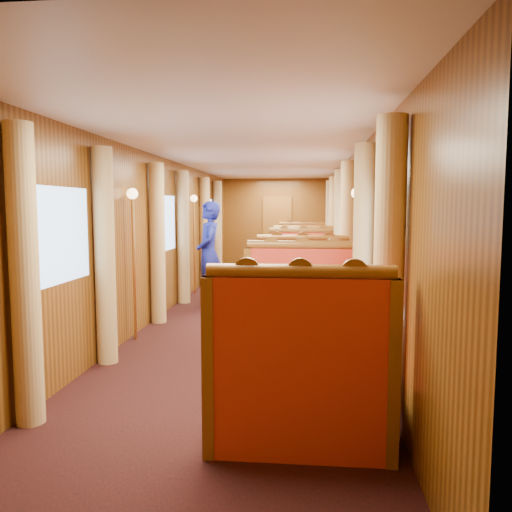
# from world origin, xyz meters

# --- Properties ---
(floor) EXTENTS (3.00, 12.00, 0.01)m
(floor) POSITION_xyz_m (0.00, 0.00, 0.00)
(floor) COLOR black
(floor) RESTS_ON ground
(ceiling) EXTENTS (3.00, 12.00, 0.01)m
(ceiling) POSITION_xyz_m (0.00, 0.00, 2.50)
(ceiling) COLOR silver
(ceiling) RESTS_ON wall_left
(wall_far) EXTENTS (3.00, 0.01, 2.50)m
(wall_far) POSITION_xyz_m (0.00, 6.00, 1.25)
(wall_far) COLOR brown
(wall_far) RESTS_ON floor
(wall_near) EXTENTS (3.00, 0.01, 2.50)m
(wall_near) POSITION_xyz_m (0.00, -6.00, 1.25)
(wall_near) COLOR brown
(wall_near) RESTS_ON floor
(wall_left) EXTENTS (0.01, 12.00, 2.50)m
(wall_left) POSITION_xyz_m (-1.50, 0.00, 1.25)
(wall_left) COLOR brown
(wall_left) RESTS_ON floor
(wall_right) EXTENTS (0.01, 12.00, 2.50)m
(wall_right) POSITION_xyz_m (1.50, 0.00, 1.25)
(wall_right) COLOR brown
(wall_right) RESTS_ON floor
(doorway_far) EXTENTS (0.80, 0.04, 2.00)m
(doorway_far) POSITION_xyz_m (0.00, 5.97, 1.00)
(doorway_far) COLOR brown
(doorway_far) RESTS_ON floor
(table_near) EXTENTS (1.05, 0.72, 0.75)m
(table_near) POSITION_xyz_m (0.75, -3.50, 0.38)
(table_near) COLOR white
(table_near) RESTS_ON floor
(banquette_near_fwd) EXTENTS (1.30, 0.55, 1.34)m
(banquette_near_fwd) POSITION_xyz_m (0.75, -4.51, 0.42)
(banquette_near_fwd) COLOR #AB1319
(banquette_near_fwd) RESTS_ON floor
(banquette_near_aft) EXTENTS (1.30, 0.55, 1.34)m
(banquette_near_aft) POSITION_xyz_m (0.75, -2.49, 0.42)
(banquette_near_aft) COLOR #AB1319
(banquette_near_aft) RESTS_ON floor
(table_mid) EXTENTS (1.05, 0.72, 0.75)m
(table_mid) POSITION_xyz_m (0.75, 0.00, 0.38)
(table_mid) COLOR white
(table_mid) RESTS_ON floor
(banquette_mid_fwd) EXTENTS (1.30, 0.55, 1.34)m
(banquette_mid_fwd) POSITION_xyz_m (0.75, -1.01, 0.42)
(banquette_mid_fwd) COLOR #AB1319
(banquette_mid_fwd) RESTS_ON floor
(banquette_mid_aft) EXTENTS (1.30, 0.55, 1.34)m
(banquette_mid_aft) POSITION_xyz_m (0.75, 1.01, 0.42)
(banquette_mid_aft) COLOR #AB1319
(banquette_mid_aft) RESTS_ON floor
(table_far) EXTENTS (1.05, 0.72, 0.75)m
(table_far) POSITION_xyz_m (0.75, 3.50, 0.38)
(table_far) COLOR white
(table_far) RESTS_ON floor
(banquette_far_fwd) EXTENTS (1.30, 0.55, 1.34)m
(banquette_far_fwd) POSITION_xyz_m (0.75, 2.49, 0.42)
(banquette_far_fwd) COLOR #AB1319
(banquette_far_fwd) RESTS_ON floor
(banquette_far_aft) EXTENTS (1.30, 0.55, 1.34)m
(banquette_far_aft) POSITION_xyz_m (0.75, 4.51, 0.42)
(banquette_far_aft) COLOR #AB1319
(banquette_far_aft) RESTS_ON floor
(tea_tray) EXTENTS (0.41, 0.37, 0.01)m
(tea_tray) POSITION_xyz_m (0.65, -3.58, 0.76)
(tea_tray) COLOR silver
(tea_tray) RESTS_ON table_near
(teapot_left) EXTENTS (0.22, 0.20, 0.15)m
(teapot_left) POSITION_xyz_m (0.54, -3.60, 0.82)
(teapot_left) COLOR silver
(teapot_left) RESTS_ON tea_tray
(teapot_right) EXTENTS (0.20, 0.18, 0.13)m
(teapot_right) POSITION_xyz_m (0.71, -3.63, 0.82)
(teapot_right) COLOR silver
(teapot_right) RESTS_ON tea_tray
(teapot_back) EXTENTS (0.18, 0.16, 0.12)m
(teapot_back) POSITION_xyz_m (0.63, -3.42, 0.81)
(teapot_back) COLOR silver
(teapot_back) RESTS_ON tea_tray
(fruit_plate) EXTENTS (0.23, 0.23, 0.05)m
(fruit_plate) POSITION_xyz_m (1.09, -3.60, 0.77)
(fruit_plate) COLOR white
(fruit_plate) RESTS_ON table_near
(cup_inboard) EXTENTS (0.08, 0.08, 0.26)m
(cup_inboard) POSITION_xyz_m (0.35, -3.37, 0.86)
(cup_inboard) COLOR white
(cup_inboard) RESTS_ON table_near
(cup_outboard) EXTENTS (0.08, 0.08, 0.26)m
(cup_outboard) POSITION_xyz_m (0.43, -3.30, 0.86)
(cup_outboard) COLOR white
(cup_outboard) RESTS_ON table_near
(rose_vase_mid) EXTENTS (0.06, 0.06, 0.36)m
(rose_vase_mid) POSITION_xyz_m (0.79, 0.00, 0.93)
(rose_vase_mid) COLOR silver
(rose_vase_mid) RESTS_ON table_mid
(rose_vase_far) EXTENTS (0.06, 0.06, 0.36)m
(rose_vase_far) POSITION_xyz_m (0.78, 3.53, 0.93)
(rose_vase_far) COLOR silver
(rose_vase_far) RESTS_ON table_far
(window_left_near) EXTENTS (0.01, 1.20, 0.90)m
(window_left_near) POSITION_xyz_m (-1.49, -3.50, 1.45)
(window_left_near) COLOR #88ADDC
(window_left_near) RESTS_ON wall_left
(curtain_left_near_a) EXTENTS (0.22, 0.22, 2.35)m
(curtain_left_near_a) POSITION_xyz_m (-1.38, -4.28, 1.18)
(curtain_left_near_a) COLOR #D9B36F
(curtain_left_near_a) RESTS_ON floor
(curtain_left_near_b) EXTENTS (0.22, 0.22, 2.35)m
(curtain_left_near_b) POSITION_xyz_m (-1.38, -2.72, 1.18)
(curtain_left_near_b) COLOR #D9B36F
(curtain_left_near_b) RESTS_ON floor
(window_right_near) EXTENTS (0.01, 1.20, 0.90)m
(window_right_near) POSITION_xyz_m (1.49, -3.50, 1.45)
(window_right_near) COLOR #88ADDC
(window_right_near) RESTS_ON wall_right
(curtain_right_near_a) EXTENTS (0.22, 0.22, 2.35)m
(curtain_right_near_a) POSITION_xyz_m (1.38, -4.28, 1.18)
(curtain_right_near_a) COLOR #D9B36F
(curtain_right_near_a) RESTS_ON floor
(curtain_right_near_b) EXTENTS (0.22, 0.22, 2.35)m
(curtain_right_near_b) POSITION_xyz_m (1.38, -2.72, 1.18)
(curtain_right_near_b) COLOR #D9B36F
(curtain_right_near_b) RESTS_ON floor
(window_left_mid) EXTENTS (0.01, 1.20, 0.90)m
(window_left_mid) POSITION_xyz_m (-1.49, 0.00, 1.45)
(window_left_mid) COLOR #88ADDC
(window_left_mid) RESTS_ON wall_left
(curtain_left_mid_a) EXTENTS (0.22, 0.22, 2.35)m
(curtain_left_mid_a) POSITION_xyz_m (-1.38, -0.78, 1.18)
(curtain_left_mid_a) COLOR #D9B36F
(curtain_left_mid_a) RESTS_ON floor
(curtain_left_mid_b) EXTENTS (0.22, 0.22, 2.35)m
(curtain_left_mid_b) POSITION_xyz_m (-1.38, 0.78, 1.18)
(curtain_left_mid_b) COLOR #D9B36F
(curtain_left_mid_b) RESTS_ON floor
(window_right_mid) EXTENTS (0.01, 1.20, 0.90)m
(window_right_mid) POSITION_xyz_m (1.49, 0.00, 1.45)
(window_right_mid) COLOR #88ADDC
(window_right_mid) RESTS_ON wall_right
(curtain_right_mid_a) EXTENTS (0.22, 0.22, 2.35)m
(curtain_right_mid_a) POSITION_xyz_m (1.38, -0.78, 1.18)
(curtain_right_mid_a) COLOR #D9B36F
(curtain_right_mid_a) RESTS_ON floor
(curtain_right_mid_b) EXTENTS (0.22, 0.22, 2.35)m
(curtain_right_mid_b) POSITION_xyz_m (1.38, 0.78, 1.18)
(curtain_right_mid_b) COLOR #D9B36F
(curtain_right_mid_b) RESTS_ON floor
(window_left_far) EXTENTS (0.01, 1.20, 0.90)m
(window_left_far) POSITION_xyz_m (-1.49, 3.50, 1.45)
(window_left_far) COLOR #88ADDC
(window_left_far) RESTS_ON wall_left
(curtain_left_far_a) EXTENTS (0.22, 0.22, 2.35)m
(curtain_left_far_a) POSITION_xyz_m (-1.38, 2.72, 1.18)
(curtain_left_far_a) COLOR #D9B36F
(curtain_left_far_a) RESTS_ON floor
(curtain_left_far_b) EXTENTS (0.22, 0.22, 2.35)m
(curtain_left_far_b) POSITION_xyz_m (-1.38, 4.28, 1.18)
(curtain_left_far_b) COLOR #D9B36F
(curtain_left_far_b) RESTS_ON floor
(window_right_far) EXTENTS (0.01, 1.20, 0.90)m
(window_right_far) POSITION_xyz_m (1.49, 3.50, 1.45)
(window_right_far) COLOR #88ADDC
(window_right_far) RESTS_ON wall_right
(curtain_right_far_a) EXTENTS (0.22, 0.22, 2.35)m
(curtain_right_far_a) POSITION_xyz_m (1.38, 2.72, 1.18)
(curtain_right_far_a) COLOR #D9B36F
(curtain_right_far_a) RESTS_ON floor
(curtain_right_far_b) EXTENTS (0.22, 0.22, 2.35)m
(curtain_right_far_b) POSITION_xyz_m (1.38, 4.28, 1.18)
(curtain_right_far_b) COLOR #D9B36F
(curtain_right_far_b) RESTS_ON floor
(sconce_left_fore) EXTENTS (0.14, 0.14, 1.95)m
(sconce_left_fore) POSITION_xyz_m (-1.40, -1.75, 1.38)
(sconce_left_fore) COLOR #BF8C3F
(sconce_left_fore) RESTS_ON floor
(sconce_right_fore) EXTENTS (0.14, 0.14, 1.95)m
(sconce_right_fore) POSITION_xyz_m (1.40, -1.75, 1.38)
(sconce_right_fore) COLOR #BF8C3F
(sconce_right_fore) RESTS_ON floor
(sconce_left_aft) EXTENTS (0.14, 0.14, 1.95)m
(sconce_left_aft) POSITION_xyz_m (-1.40, 1.75, 1.38)
(sconce_left_aft) COLOR #BF8C3F
(sconce_left_aft) RESTS_ON floor
(sconce_right_aft) EXTENTS (0.14, 0.14, 1.95)m
(sconce_right_aft) POSITION_xyz_m (1.40, 1.75, 1.38)
(sconce_right_aft) COLOR #BF8C3F
(sconce_right_aft) RESTS_ON floor
(steward) EXTENTS (0.59, 0.75, 1.81)m
(steward) POSITION_xyz_m (-0.87, 0.54, 0.91)
(steward) COLOR navy
(steward) RESTS_ON floor
(passenger) EXTENTS (0.40, 0.44, 0.76)m
(passenger) POSITION_xyz_m (0.75, 0.75, 0.74)
(passenger) COLOR beige
(passenger) RESTS_ON banquette_mid_aft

